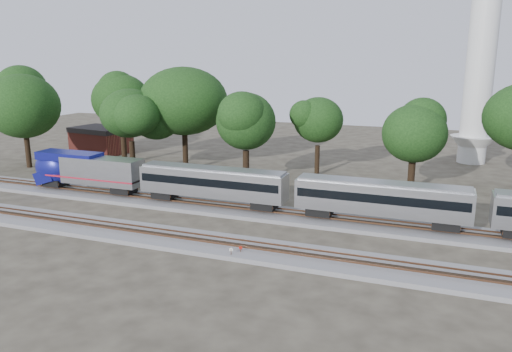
# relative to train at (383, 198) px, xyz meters

# --- Properties ---
(ground) EXTENTS (160.00, 160.00, 0.00)m
(ground) POSITION_rel_train_xyz_m (-17.25, -6.00, -3.07)
(ground) COLOR #383328
(ground) RESTS_ON ground
(track_far) EXTENTS (160.00, 5.00, 0.73)m
(track_far) POSITION_rel_train_xyz_m (-17.25, -0.00, -2.86)
(track_far) COLOR slate
(track_far) RESTS_ON ground
(track_near) EXTENTS (160.00, 5.00, 0.73)m
(track_near) POSITION_rel_train_xyz_m (-17.25, -10.00, -2.86)
(track_near) COLOR slate
(track_near) RESTS_ON ground
(train) EXTENTS (85.45, 2.94, 4.33)m
(train) POSITION_rel_train_xyz_m (0.00, 0.00, 0.00)
(train) COLOR #B5B7BC
(train) RESTS_ON ground
(switch_stand_red) EXTENTS (0.29, 0.07, 0.91)m
(switch_stand_red) POSITION_rel_train_xyz_m (-10.03, -11.24, -2.48)
(switch_stand_red) COLOR #512D19
(switch_stand_red) RESTS_ON ground
(switch_stand_white) EXTENTS (0.31, 0.07, 0.99)m
(switch_stand_white) POSITION_rel_train_xyz_m (-10.54, -12.04, -2.43)
(switch_stand_white) COLOR #512D19
(switch_stand_white) RESTS_ON ground
(switch_lever) EXTENTS (0.56, 0.43, 0.30)m
(switch_lever) POSITION_rel_train_xyz_m (-12.56, -11.71, -2.92)
(switch_lever) COLOR #512D19
(switch_lever) RESTS_ON ground
(brick_building) EXTENTS (10.15, 7.87, 4.44)m
(brick_building) POSITION_rel_train_xyz_m (-50.17, 23.23, -0.83)
(brick_building) COLOR maroon
(brick_building) RESTS_ON ground
(tree_0) EXTENTS (9.28, 9.28, 13.08)m
(tree_0) POSITION_rel_train_xyz_m (-52.82, 9.51, 6.05)
(tree_0) COLOR black
(tree_0) RESTS_ON ground
(tree_1) EXTENTS (9.93, 9.93, 14.00)m
(tree_1) POSITION_rel_train_xyz_m (-41.10, 16.96, 6.69)
(tree_1) COLOR black
(tree_1) RESTS_ON ground
(tree_2) EXTENTS (8.69, 8.69, 12.25)m
(tree_2) POSITION_rel_train_xyz_m (-35.88, 11.56, 5.47)
(tree_2) COLOR black
(tree_2) RESTS_ON ground
(tree_3) EXTENTS (10.17, 10.17, 14.34)m
(tree_3) POSITION_rel_train_xyz_m (-30.01, 16.27, 6.93)
(tree_3) COLOR black
(tree_3) RESTS_ON ground
(tree_4) EXTENTS (8.32, 8.32, 11.73)m
(tree_4) POSITION_rel_train_xyz_m (-18.62, 11.57, 5.10)
(tree_4) COLOR black
(tree_4) RESTS_ON ground
(tree_5) EXTENTS (7.84, 7.84, 11.06)m
(tree_5) POSITION_rel_train_xyz_m (-11.24, 19.92, 4.63)
(tree_5) COLOR black
(tree_5) RESTS_ON ground
(tree_6) EXTENTS (7.35, 7.35, 10.36)m
(tree_6) POSITION_rel_train_xyz_m (1.70, 15.01, 4.14)
(tree_6) COLOR black
(tree_6) RESTS_ON ground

